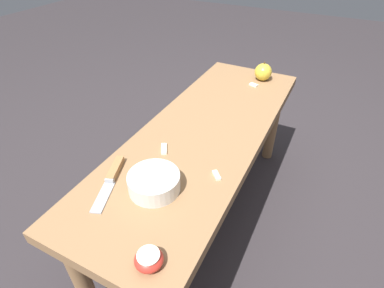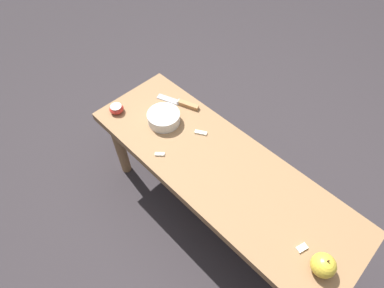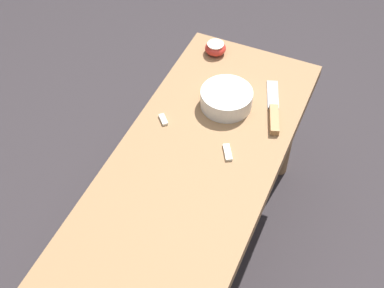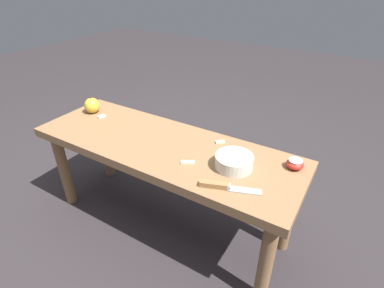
{
  "view_description": "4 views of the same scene",
  "coord_description": "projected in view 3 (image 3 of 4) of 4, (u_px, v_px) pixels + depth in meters",
  "views": [
    {
      "loc": [
        -0.84,
        -0.37,
        1.1
      ],
      "look_at": [
        -0.14,
        -0.02,
        0.51
      ],
      "focal_mm": 28.0,
      "sensor_mm": 36.0,
      "label": 1
    },
    {
      "loc": [
        0.41,
        -0.56,
        1.51
      ],
      "look_at": [
        -0.14,
        -0.02,
        0.51
      ],
      "focal_mm": 28.0,
      "sensor_mm": 36.0,
      "label": 2
    },
    {
      "loc": [
        0.7,
        0.35,
        1.57
      ],
      "look_at": [
        -0.14,
        -0.02,
        0.51
      ],
      "focal_mm": 50.0,
      "sensor_mm": 36.0,
      "label": 3
    },
    {
      "loc": [
        -0.7,
        0.9,
        1.16
      ],
      "look_at": [
        -0.14,
        -0.02,
        0.51
      ],
      "focal_mm": 28.0,
      "sensor_mm": 36.0,
      "label": 4
    }
  ],
  "objects": [
    {
      "name": "wooden_bench",
      "position": [
        177.0,
        208.0,
        1.39
      ],
      "size": [
        1.24,
        0.42,
        0.48
      ],
      "color": "olive",
      "rests_on": "ground_plane"
    },
    {
      "name": "bowl",
      "position": [
        228.0,
        99.0,
        1.52
      ],
      "size": [
        0.15,
        0.15,
        0.05
      ],
      "color": "silver",
      "rests_on": "wooden_bench"
    },
    {
      "name": "ground_plane",
      "position": [
        180.0,
        280.0,
        1.7
      ],
      "size": [
        8.0,
        8.0,
        0.0
      ],
      "primitive_type": "plane",
      "color": "#2D282B"
    },
    {
      "name": "apple_slice_near_knife",
      "position": [
        163.0,
        120.0,
        1.5
      ],
      "size": [
        0.04,
        0.04,
        0.01
      ],
      "color": "white",
      "rests_on": "wooden_bench"
    },
    {
      "name": "apple_slice_center",
      "position": [
        228.0,
        152.0,
        1.42
      ],
      "size": [
        0.06,
        0.04,
        0.01
      ],
      "color": "white",
      "rests_on": "wooden_bench"
    },
    {
      "name": "apple_cut",
      "position": [
        215.0,
        48.0,
        1.68
      ],
      "size": [
        0.07,
        0.07,
        0.04
      ],
      "color": "red",
      "rests_on": "wooden_bench"
    },
    {
      "name": "knife",
      "position": [
        274.0,
        113.0,
        1.51
      ],
      "size": [
        0.22,
        0.1,
        0.02
      ],
      "rotation": [
        0.0,
        0.0,
        -2.8
      ],
      "color": "#9EA0A5",
      "rests_on": "wooden_bench"
    }
  ]
}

